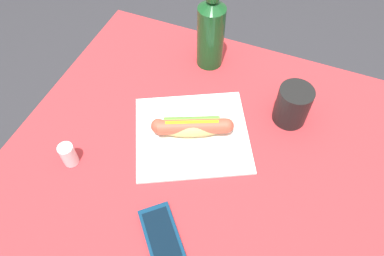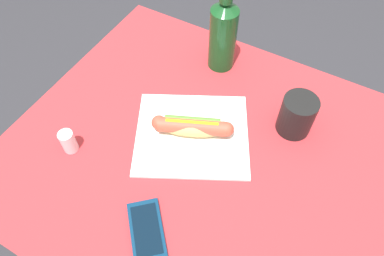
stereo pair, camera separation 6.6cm
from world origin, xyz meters
name	(u,v)px [view 2 (the right image)]	position (x,y,z in m)	size (l,w,h in m)	color
ground_plane	(203,250)	(0.00, 0.00, 0.00)	(6.00, 6.00, 0.00)	#2D2D33
dining_table	(208,184)	(0.00, 0.00, 0.60)	(0.98, 0.82, 0.76)	brown
paper_wrapper	(192,134)	(-0.07, 0.03, 0.76)	(0.28, 0.25, 0.01)	white
hot_dog	(192,127)	(-0.07, 0.03, 0.79)	(0.19, 0.11, 0.05)	#DBB26B
cell_phone	(147,230)	(-0.03, -0.24, 0.76)	(0.14, 0.15, 0.01)	#0A2D4C
soda_bottle	(223,34)	(-0.12, 0.29, 0.87)	(0.08, 0.08, 0.25)	#14471E
drinking_cup	(297,115)	(0.15, 0.18, 0.81)	(0.09, 0.09, 0.11)	black
salt_shaker	(68,141)	(-0.31, -0.15, 0.79)	(0.04, 0.04, 0.06)	silver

